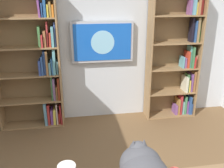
{
  "coord_description": "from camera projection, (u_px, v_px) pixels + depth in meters",
  "views": [
    {
      "loc": [
        0.46,
        1.59,
        1.94
      ],
      "look_at": [
        0.04,
        -1.01,
        0.99
      ],
      "focal_mm": 39.81,
      "sensor_mm": 36.0,
      "label": 1
    }
  ],
  "objects": [
    {
      "name": "wall_back",
      "position": [
        102.0,
        35.0,
        3.82
      ],
      "size": [
        4.52,
        0.06,
        2.7
      ],
      "primitive_type": "cube",
      "color": "silver",
      "rests_on": "ground"
    },
    {
      "name": "bookshelf_left",
      "position": [
        179.0,
        57.0,
        3.97
      ],
      "size": [
        0.82,
        0.28,
        2.06
      ],
      "color": "#937047",
      "rests_on": "ground"
    },
    {
      "name": "bookshelf_right",
      "position": [
        36.0,
        64.0,
        3.64
      ],
      "size": [
        0.94,
        0.28,
        2.06
      ],
      "color": "#937047",
      "rests_on": "ground"
    },
    {
      "name": "wall_mounted_tv",
      "position": [
        102.0,
        42.0,
        3.77
      ],
      "size": [
        0.94,
        0.07,
        0.62
      ],
      "color": "#B7B7BC"
    }
  ]
}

